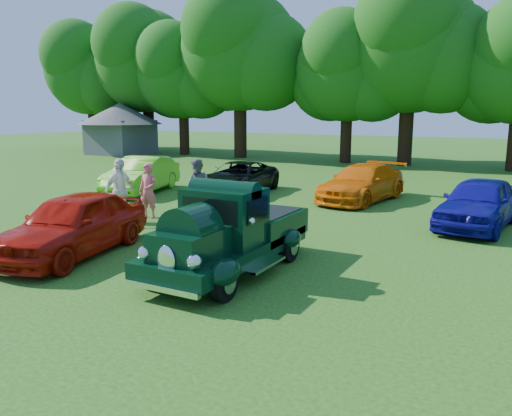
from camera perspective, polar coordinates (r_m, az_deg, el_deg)
The scene contains 12 objects.
ground at distance 10.59m, azimuth -6.48°, elevation -7.02°, with size 120.00×120.00×0.00m, color #1E4C11.
hero_pickup at distance 10.26m, azimuth -2.97°, elevation -3.10°, with size 2.10×4.51×1.76m.
red_convertible at distance 12.16m, azimuth -20.18°, elevation -1.73°, with size 1.71×4.26×1.45m, color #AA1207.
back_car_lime at distance 20.81m, azimuth -12.93°, elevation 3.72°, with size 1.54×4.42×1.46m, color #5FD81C.
back_car_black at distance 20.14m, azimuth -2.04°, elevation 3.48°, with size 2.10×4.56×1.27m, color black.
back_car_orange at distance 18.80m, azimuth 12.02°, elevation 2.81°, with size 1.87×4.60×1.33m, color #DE6207.
back_car_blue at distance 15.47m, azimuth 24.11°, elevation 0.56°, with size 1.69×4.20×1.43m, color #0E0B7C.
spectator_pink at distance 15.75m, azimuth -12.21°, elevation 1.93°, with size 0.62×0.41×1.70m, color #E35D67.
spectator_grey at distance 15.96m, azimuth -6.67°, elevation 2.38°, with size 0.87×0.68×1.79m, color slate.
spectator_white at distance 15.33m, azimuth -15.32°, elevation 1.92°, with size 1.11×0.46×1.90m, color white.
gazebo at distance 40.36m, azimuth -15.25°, elevation 9.38°, with size 6.40×6.40×3.90m.
tree_line at distance 32.74m, azimuth 17.49°, elevation 16.45°, with size 63.57×10.49×11.51m.
Camera 1 is at (5.82, -8.22, 3.26)m, focal length 35.00 mm.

